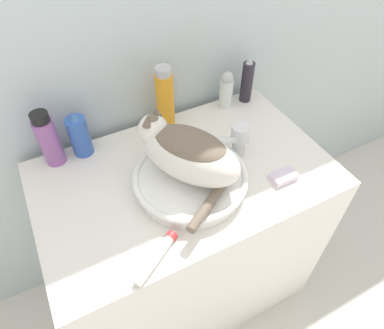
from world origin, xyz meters
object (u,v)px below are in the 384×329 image
object	(u,v)px
faucet	(237,139)
deodorant_stick	(226,90)
spray_bottle_trigger	(79,135)
shampoo_bottle_tall	(165,99)
hairspray_can_black	(247,81)
cream_tube	(156,257)
mouthwash_bottle	(49,139)
cat	(187,152)
soap_bar	(283,177)

from	to	relation	value
faucet	deodorant_stick	world-z (taller)	deodorant_stick
spray_bottle_trigger	faucet	bearing A→B (deg)	-29.41
shampoo_bottle_tall	deodorant_stick	bearing A→B (deg)	0.00
hairspray_can_black	faucet	bearing A→B (deg)	-128.93
cream_tube	deodorant_stick	bearing A→B (deg)	44.13
mouthwash_bottle	cat	bearing A→B (deg)	-40.87
cat	cream_tube	size ratio (longest dim) A/B	2.37
cat	soap_bar	distance (m)	0.33
hairspray_can_black	cream_tube	xyz separation A→B (m)	(-0.60, -0.49, -0.07)
shampoo_bottle_tall	soap_bar	world-z (taller)	shampoo_bottle_tall
cream_tube	faucet	bearing A→B (deg)	30.90
shampoo_bottle_tall	cream_tube	bearing A→B (deg)	-117.17
deodorant_stick	soap_bar	bearing A→B (deg)	-94.93
hairspray_can_black	soap_bar	world-z (taller)	hairspray_can_black
cream_tube	soap_bar	xyz separation A→B (m)	(0.47, 0.07, -0.00)
deodorant_stick	hairspray_can_black	bearing A→B (deg)	0.00
cream_tube	shampoo_bottle_tall	bearing A→B (deg)	62.83
faucet	soap_bar	xyz separation A→B (m)	(0.08, -0.16, -0.06)
faucet	soap_bar	distance (m)	0.19
faucet	shampoo_bottle_tall	distance (m)	0.29
cat	hairspray_can_black	xyz separation A→B (m)	(0.41, 0.30, -0.06)
cat	soap_bar	bearing A→B (deg)	-145.05
cat	deodorant_stick	world-z (taller)	cat
deodorant_stick	cream_tube	distance (m)	0.70
cream_tube	soap_bar	distance (m)	0.47
hairspray_can_black	cat	bearing A→B (deg)	-144.01
cat	cream_tube	world-z (taller)	cat
deodorant_stick	spray_bottle_trigger	world-z (taller)	spray_bottle_trigger
mouthwash_bottle	spray_bottle_trigger	xyz separation A→B (m)	(0.09, 0.00, -0.02)
faucet	shampoo_bottle_tall	world-z (taller)	shampoo_bottle_tall
mouthwash_bottle	deodorant_stick	world-z (taller)	mouthwash_bottle
shampoo_bottle_tall	deodorant_stick	size ratio (longest dim) A/B	1.59
hairspray_can_black	cream_tube	world-z (taller)	hairspray_can_black
spray_bottle_trigger	cream_tube	xyz separation A→B (m)	(0.06, -0.49, -0.06)
cat	soap_bar	size ratio (longest dim) A/B	4.51
cat	shampoo_bottle_tall	size ratio (longest dim) A/B	1.55
faucet	cream_tube	distance (m)	0.46
shampoo_bottle_tall	cream_tube	distance (m)	0.56
cat	hairspray_can_black	world-z (taller)	cat
soap_bar	hairspray_can_black	bearing A→B (deg)	72.78
hairspray_can_black	soap_bar	size ratio (longest dim) A/B	2.25
hairspray_can_black	deodorant_stick	size ratio (longest dim) A/B	1.23
hairspray_can_black	shampoo_bottle_tall	xyz separation A→B (m)	(-0.35, -0.00, 0.03)
faucet	cream_tube	size ratio (longest dim) A/B	0.94
cat	faucet	world-z (taller)	cat
mouthwash_bottle	soap_bar	distance (m)	0.75
spray_bottle_trigger	soap_bar	size ratio (longest dim) A/B	1.98
hairspray_can_black	cream_tube	bearing A→B (deg)	-140.68
hairspray_can_black	mouthwash_bottle	world-z (taller)	mouthwash_bottle
shampoo_bottle_tall	spray_bottle_trigger	distance (m)	0.31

